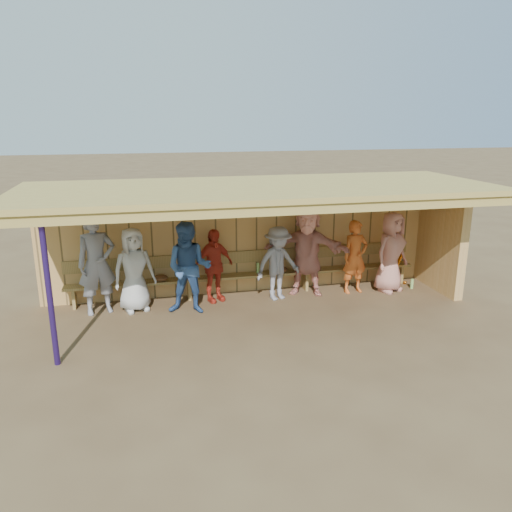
{
  "coord_description": "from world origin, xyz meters",
  "views": [
    {
      "loc": [
        -2.17,
        -8.97,
        3.75
      ],
      "look_at": [
        0.0,
        0.35,
        1.05
      ],
      "focal_mm": 35.0,
      "sensor_mm": 36.0,
      "label": 1
    }
  ],
  "objects_px": {
    "player_b": "(134,270)",
    "player_c": "(189,268)",
    "player_g": "(355,257)",
    "player_a": "(97,264)",
    "bench": "(248,270)",
    "player_e": "(278,263)",
    "player_h": "(391,252)",
    "player_f": "(307,250)",
    "player_d": "(214,266)"
  },
  "relations": [
    {
      "from": "player_e",
      "to": "player_h",
      "type": "relative_size",
      "value": 0.88
    },
    {
      "from": "player_b",
      "to": "player_g",
      "type": "xyz_separation_m",
      "value": [
        4.66,
        0.0,
        -0.04
      ]
    },
    {
      "from": "player_d",
      "to": "player_h",
      "type": "height_order",
      "value": "player_h"
    },
    {
      "from": "player_a",
      "to": "player_h",
      "type": "distance_m",
      "value": 6.15
    },
    {
      "from": "player_d",
      "to": "player_g",
      "type": "height_order",
      "value": "player_g"
    },
    {
      "from": "player_f",
      "to": "player_e",
      "type": "bearing_deg",
      "value": -141.48
    },
    {
      "from": "player_h",
      "to": "player_f",
      "type": "bearing_deg",
      "value": 148.52
    },
    {
      "from": "player_b",
      "to": "player_g",
      "type": "bearing_deg",
      "value": -17.72
    },
    {
      "from": "player_g",
      "to": "player_h",
      "type": "xyz_separation_m",
      "value": [
        0.8,
        -0.09,
        0.09
      ]
    },
    {
      "from": "player_h",
      "to": "player_b",
      "type": "bearing_deg",
      "value": 155.35
    },
    {
      "from": "player_a",
      "to": "player_b",
      "type": "height_order",
      "value": "player_a"
    },
    {
      "from": "player_b",
      "to": "player_f",
      "type": "xyz_separation_m",
      "value": [
        3.61,
        0.16,
        0.13
      ]
    },
    {
      "from": "player_d",
      "to": "bench",
      "type": "bearing_deg",
      "value": -1.95
    },
    {
      "from": "player_e",
      "to": "bench",
      "type": "xyz_separation_m",
      "value": [
        -0.53,
        0.49,
        -0.26
      ]
    },
    {
      "from": "player_e",
      "to": "player_c",
      "type": "bearing_deg",
      "value": 173.81
    },
    {
      "from": "player_e",
      "to": "player_g",
      "type": "bearing_deg",
      "value": -15.35
    },
    {
      "from": "player_b",
      "to": "player_h",
      "type": "xyz_separation_m",
      "value": [
        5.46,
        -0.09,
        0.05
      ]
    },
    {
      "from": "player_h",
      "to": "bench",
      "type": "height_order",
      "value": "player_h"
    },
    {
      "from": "player_f",
      "to": "player_h",
      "type": "bearing_deg",
      "value": 15.53
    },
    {
      "from": "bench",
      "to": "player_h",
      "type": "bearing_deg",
      "value": -10.26
    },
    {
      "from": "player_b",
      "to": "player_h",
      "type": "relative_size",
      "value": 0.95
    },
    {
      "from": "player_e",
      "to": "player_f",
      "type": "relative_size",
      "value": 0.8
    },
    {
      "from": "player_e",
      "to": "player_h",
      "type": "height_order",
      "value": "player_h"
    },
    {
      "from": "player_c",
      "to": "player_f",
      "type": "bearing_deg",
      "value": 27.65
    },
    {
      "from": "player_c",
      "to": "player_d",
      "type": "relative_size",
      "value": 1.18
    },
    {
      "from": "player_d",
      "to": "player_e",
      "type": "bearing_deg",
      "value": -31.13
    },
    {
      "from": "player_c",
      "to": "player_h",
      "type": "bearing_deg",
      "value": 19.65
    },
    {
      "from": "player_b",
      "to": "player_h",
      "type": "height_order",
      "value": "player_h"
    },
    {
      "from": "player_b",
      "to": "player_g",
      "type": "distance_m",
      "value": 4.66
    },
    {
      "from": "player_b",
      "to": "player_c",
      "type": "bearing_deg",
      "value": -36.85
    },
    {
      "from": "player_b",
      "to": "player_f",
      "type": "distance_m",
      "value": 3.62
    },
    {
      "from": "player_g",
      "to": "player_a",
      "type": "bearing_deg",
      "value": 173.13
    },
    {
      "from": "player_d",
      "to": "player_e",
      "type": "xyz_separation_m",
      "value": [
        1.33,
        -0.19,
        0.01
      ]
    },
    {
      "from": "player_d",
      "to": "bench",
      "type": "distance_m",
      "value": 0.88
    },
    {
      "from": "player_a",
      "to": "bench",
      "type": "relative_size",
      "value": 0.26
    },
    {
      "from": "player_c",
      "to": "player_h",
      "type": "distance_m",
      "value": 4.43
    },
    {
      "from": "player_f",
      "to": "player_g",
      "type": "distance_m",
      "value": 1.08
    },
    {
      "from": "player_c",
      "to": "bench",
      "type": "height_order",
      "value": "player_c"
    },
    {
      "from": "player_c",
      "to": "player_d",
      "type": "distance_m",
      "value": 0.77
    },
    {
      "from": "player_e",
      "to": "player_h",
      "type": "distance_m",
      "value": 2.54
    },
    {
      "from": "player_g",
      "to": "bench",
      "type": "bearing_deg",
      "value": 161.88
    },
    {
      "from": "player_g",
      "to": "player_e",
      "type": "bearing_deg",
      "value": 174.4
    },
    {
      "from": "player_e",
      "to": "bench",
      "type": "distance_m",
      "value": 0.77
    },
    {
      "from": "player_a",
      "to": "player_g",
      "type": "bearing_deg",
      "value": -16.12
    },
    {
      "from": "player_a",
      "to": "player_e",
      "type": "height_order",
      "value": "player_a"
    },
    {
      "from": "bench",
      "to": "player_a",
      "type": "bearing_deg",
      "value": -171.9
    },
    {
      "from": "player_e",
      "to": "player_b",
      "type": "bearing_deg",
      "value": 163.17
    },
    {
      "from": "player_c",
      "to": "player_b",
      "type": "bearing_deg",
      "value": 177.02
    },
    {
      "from": "player_c",
      "to": "player_e",
      "type": "height_order",
      "value": "player_c"
    },
    {
      "from": "player_e",
      "to": "player_g",
      "type": "xyz_separation_m",
      "value": [
        1.74,
        0.03,
        0.02
      ]
    }
  ]
}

